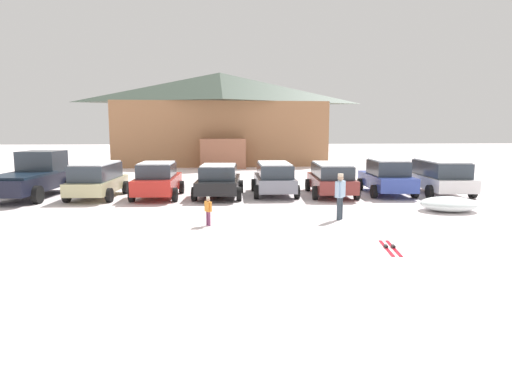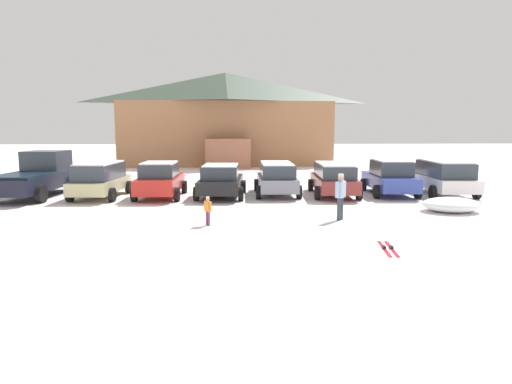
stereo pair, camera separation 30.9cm
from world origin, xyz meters
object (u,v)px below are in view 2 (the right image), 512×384
at_px(pickup_truck, 39,176).
at_px(skier_adult_in_blue_parka, 340,194).
at_px(parked_grey_wagon, 277,177).
at_px(parked_maroon_van, 334,178).
at_px(ski_lodge, 226,118).
at_px(parked_red_sedan, 160,180).
at_px(parked_white_suv, 444,176).
at_px(parked_beige_suv, 100,179).
at_px(pair_of_skis, 388,248).
at_px(skier_child_in_orange_jacket, 208,209).
at_px(parked_blue_hatchback, 390,177).
at_px(parked_black_sedan, 221,180).
at_px(plowed_snow_pile, 451,205).

xyz_separation_m(pickup_truck, skier_adult_in_blue_parka, (13.21, -6.32, -0.05)).
xyz_separation_m(parked_grey_wagon, parked_maroon_van, (2.76, -0.34, -0.00)).
relative_size(ski_lodge, skier_adult_in_blue_parka, 11.40).
height_order(parked_red_sedan, pickup_truck, pickup_truck).
distance_m(parked_maroon_van, parked_white_suv, 5.47).
height_order(parked_maroon_van, pickup_truck, pickup_truck).
height_order(parked_beige_suv, parked_maroon_van, parked_beige_suv).
height_order(skier_adult_in_blue_parka, pair_of_skis, skier_adult_in_blue_parka).
bearing_deg(ski_lodge, parked_maroon_van, -74.33).
bearing_deg(parked_beige_suv, skier_child_in_orange_jacket, -50.01).
relative_size(parked_white_suv, pair_of_skis, 2.75).
relative_size(ski_lodge, parked_maroon_van, 4.02).
height_order(skier_child_in_orange_jacket, pair_of_skis, skier_child_in_orange_jacket).
bearing_deg(parked_blue_hatchback, parked_beige_suv, -178.79).
height_order(parked_black_sedan, skier_adult_in_blue_parka, skier_adult_in_blue_parka).
bearing_deg(ski_lodge, parked_grey_wagon, -81.74).
relative_size(ski_lodge, parked_red_sedan, 4.45).
bearing_deg(parked_maroon_van, pickup_truck, 178.32).
height_order(ski_lodge, parked_beige_suv, ski_lodge).
height_order(parked_black_sedan, pair_of_skis, parked_black_sedan).
bearing_deg(plowed_snow_pile, ski_lodge, 110.88).
distance_m(parked_maroon_van, skier_adult_in_blue_parka, 6.00).
xyz_separation_m(pickup_truck, skier_child_in_orange_jacket, (8.52, -7.04, -0.44)).
distance_m(parked_beige_suv, parked_maroon_van, 11.17).
bearing_deg(skier_child_in_orange_jacket, parked_grey_wagon, 66.91).
bearing_deg(parked_blue_hatchback, plowed_snow_pile, -79.01).
height_order(parked_blue_hatchback, skier_child_in_orange_jacket, parked_blue_hatchback).
height_order(parked_black_sedan, parked_blue_hatchback, parked_blue_hatchback).
distance_m(parked_black_sedan, skier_child_in_orange_jacket, 6.50).
distance_m(ski_lodge, plowed_snow_pile, 26.51).
bearing_deg(parked_black_sedan, plowed_snow_pile, -25.33).
relative_size(parked_grey_wagon, parked_blue_hatchback, 0.97).
distance_m(ski_lodge, parked_beige_suv, 21.16).
xyz_separation_m(parked_beige_suv, skier_adult_in_blue_parka, (10.13, -5.77, 0.04)).
height_order(parked_beige_suv, plowed_snow_pile, parked_beige_suv).
xyz_separation_m(parked_grey_wagon, pickup_truck, (-11.49, 0.07, 0.13)).
relative_size(parked_grey_wagon, skier_adult_in_blue_parka, 2.57).
distance_m(parked_grey_wagon, plowed_snow_pile, 8.11).
relative_size(parked_black_sedan, parked_white_suv, 0.96).
distance_m(ski_lodge, parked_red_sedan, 20.68).
relative_size(parked_maroon_van, skier_child_in_orange_jacket, 4.78).
distance_m(parked_grey_wagon, parked_white_suv, 8.23).
relative_size(parked_beige_suv, plowed_snow_pile, 1.91).
relative_size(parked_grey_wagon, pair_of_skis, 2.55).
xyz_separation_m(parked_grey_wagon, parked_blue_hatchback, (5.59, -0.19, 0.00)).
height_order(parked_beige_suv, skier_child_in_orange_jacket, parked_beige_suv).
bearing_deg(skier_child_in_orange_jacket, skier_adult_in_blue_parka, 8.68).
xyz_separation_m(pickup_truck, plowed_snow_pile, (17.98, -4.91, -0.71)).
bearing_deg(parked_white_suv, pair_of_skis, -121.61).
relative_size(parked_blue_hatchback, skier_child_in_orange_jacket, 4.49).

